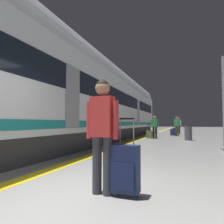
{
  "coord_description": "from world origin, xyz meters",
  "views": [
    {
      "loc": [
        1.77,
        -3.21,
        1.04
      ],
      "look_at": [
        -1.01,
        5.01,
        1.49
      ],
      "focal_mm": 34.55,
      "sensor_mm": 36.0,
      "label": 1
    }
  ],
  "objects": [
    {
      "name": "passenger_far",
      "position": [
        1.18,
        18.68,
        0.96
      ],
      "size": [
        0.49,
        0.36,
        1.62
      ],
      "color": "black",
      "rests_on": "ground"
    },
    {
      "name": "rolling_suitcase_foreground",
      "position": [
        0.96,
        -0.22,
        0.39
      ],
      "size": [
        0.39,
        0.26,
        1.11
      ],
      "color": "#19234C",
      "rests_on": "ground"
    },
    {
      "name": "tactile_edge_band",
      "position": [
        -1.41,
        10.0,
        0.0
      ],
      "size": [
        0.6,
        80.0,
        0.01
      ],
      "primitive_type": "cube",
      "color": "slate",
      "rests_on": "ground"
    },
    {
      "name": "safety_line_strip",
      "position": [
        -1.08,
        10.0,
        0.0
      ],
      "size": [
        0.36,
        80.0,
        0.01
      ],
      "primitive_type": "cube",
      "color": "yellow",
      "rests_on": "ground"
    },
    {
      "name": "passenger_near",
      "position": [
        1.18,
        14.68,
        0.94
      ],
      "size": [
        0.48,
        0.29,
        1.63
      ],
      "color": "brown",
      "rests_on": "ground"
    },
    {
      "name": "waste_bin",
      "position": [
        1.96,
        10.57,
        0.46
      ],
      "size": [
        0.46,
        0.46,
        0.91
      ],
      "color": "#4C4C51",
      "rests_on": "ground"
    },
    {
      "name": "suitcase_far",
      "position": [
        0.86,
        18.5,
        0.31
      ],
      "size": [
        0.44,
        0.37,
        0.58
      ],
      "color": "black",
      "rests_on": "ground"
    },
    {
      "name": "suitcase_near",
      "position": [
        0.86,
        14.5,
        0.31
      ],
      "size": [
        0.4,
        0.27,
        0.95
      ],
      "color": "#19234C",
      "rests_on": "ground"
    },
    {
      "name": "passenger_mid",
      "position": [
        -0.14,
        11.36,
        0.92
      ],
      "size": [
        0.49,
        0.22,
        1.58
      ],
      "color": "black",
      "rests_on": "ground"
    },
    {
      "name": "high_speed_train",
      "position": [
        -3.18,
        7.8,
        2.5
      ],
      "size": [
        2.94,
        30.89,
        4.97
      ],
      "color": "#38383D",
      "rests_on": "ground"
    },
    {
      "name": "traveller_foreground",
      "position": [
        0.61,
        -0.23,
        0.98
      ],
      "size": [
        0.52,
        0.24,
        1.69
      ],
      "color": "#383842",
      "rests_on": "ground"
    },
    {
      "name": "suitcase_mid",
      "position": [
        -0.46,
        11.04,
        0.31
      ],
      "size": [
        0.39,
        0.25,
        0.95
      ],
      "color": "#596038",
      "rests_on": "ground"
    },
    {
      "name": "ground_plane",
      "position": [
        0.0,
        0.0,
        0.0
      ],
      "size": [
        120.0,
        120.0,
        0.0
      ],
      "primitive_type": "plane",
      "color": "#B7B7B2"
    }
  ]
}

